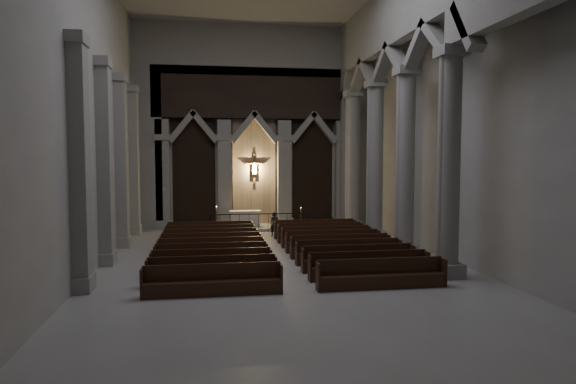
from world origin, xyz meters
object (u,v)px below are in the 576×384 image
at_px(candle_stand_left, 217,226).
at_px(pews, 277,252).
at_px(altar_rail, 259,219).
at_px(worshipper, 274,224).
at_px(candle_stand_right, 301,223).
at_px(altar, 245,218).

distance_m(candle_stand_left, pews, 7.73).
bearing_deg(candle_stand_left, altar_rail, 6.17).
distance_m(altar_rail, worshipper, 1.83).
xyz_separation_m(altar_rail, worshipper, (0.67, -1.70, -0.07)).
bearing_deg(altar_rail, pews, -90.00).
height_order(altar_rail, candle_stand_left, candle_stand_left).
relative_size(altar_rail, candle_stand_right, 4.22).
distance_m(altar, pews, 9.08).
distance_m(altar_rail, candle_stand_right, 2.62).
bearing_deg(candle_stand_left, altar, 44.75).
relative_size(candle_stand_left, candle_stand_right, 1.18).
xyz_separation_m(altar_rail, candle_stand_right, (2.52, 0.62, -0.36)).
distance_m(altar, altar_rail, 1.57).
bearing_deg(altar, pews, -85.90).
xyz_separation_m(candle_stand_right, worshipper, (-1.85, -2.32, 0.29)).
xyz_separation_m(altar_rail, candle_stand_left, (-2.35, -0.25, -0.30)).
height_order(altar, altar_rail, altar_rail).
relative_size(altar_rail, pews, 0.51).
height_order(candle_stand_right, worshipper, candle_stand_right).
xyz_separation_m(candle_stand_right, pews, (-2.52, -8.24, -0.04)).
bearing_deg(worshipper, pews, -83.84).
distance_m(altar_rail, candle_stand_left, 2.38).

